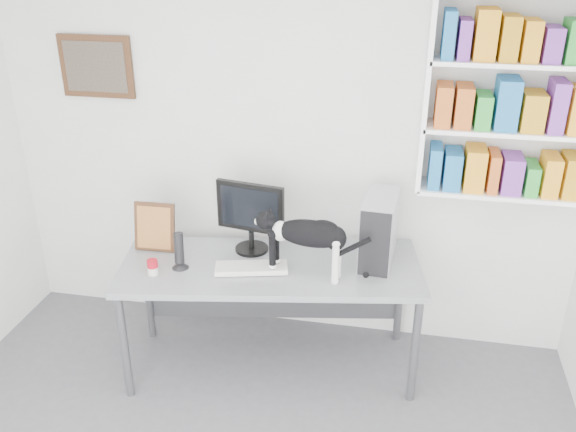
{
  "coord_description": "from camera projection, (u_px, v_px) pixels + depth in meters",
  "views": [
    {
      "loc": [
        0.79,
        -1.87,
        2.73
      ],
      "look_at": [
        0.12,
        1.53,
        1.11
      ],
      "focal_mm": 38.0,
      "sensor_mm": 36.0,
      "label": 1
    }
  ],
  "objects": [
    {
      "name": "room",
      "position": [
        184.0,
        320.0,
        2.39
      ],
      "size": [
        4.01,
        4.01,
        2.7
      ],
      "color": "#5A5A5F",
      "rests_on": "ground"
    },
    {
      "name": "bookshelf",
      "position": [
        513.0,
        97.0,
        3.57
      ],
      "size": [
        1.03,
        0.28,
        1.24
      ],
      "primitive_type": "cube",
      "color": "white",
      "rests_on": "room"
    },
    {
      "name": "wall_art",
      "position": [
        96.0,
        66.0,
        4.13
      ],
      "size": [
        0.52,
        0.04,
        0.42
      ],
      "primitive_type": "cube",
      "color": "#4C2A18",
      "rests_on": "room"
    },
    {
      "name": "desk",
      "position": [
        271.0,
        317.0,
        4.07
      ],
      "size": [
        2.01,
        1.06,
        0.8
      ],
      "primitive_type": "cube",
      "rotation": [
        0.0,
        0.0,
        0.17
      ],
      "color": "gray",
      "rests_on": "room"
    },
    {
      "name": "monitor",
      "position": [
        251.0,
        217.0,
        3.97
      ],
      "size": [
        0.49,
        0.29,
        0.49
      ],
      "primitive_type": "cube",
      "rotation": [
        0.0,
        0.0,
        -0.17
      ],
      "color": "black",
      "rests_on": "desk"
    },
    {
      "name": "keyboard",
      "position": [
        251.0,
        268.0,
        3.83
      ],
      "size": [
        0.48,
        0.28,
        0.03
      ],
      "primitive_type": "cube",
      "rotation": [
        0.0,
        0.0,
        0.24
      ],
      "color": "silver",
      "rests_on": "desk"
    },
    {
      "name": "pc_tower",
      "position": [
        379.0,
        229.0,
        3.86
      ],
      "size": [
        0.23,
        0.46,
        0.44
      ],
      "primitive_type": "cube",
      "rotation": [
        0.0,
        0.0,
        -0.07
      ],
      "color": "#B7B7BC",
      "rests_on": "desk"
    },
    {
      "name": "speaker",
      "position": [
        179.0,
        250.0,
        3.81
      ],
      "size": [
        0.13,
        0.13,
        0.25
      ],
      "primitive_type": "cylinder",
      "rotation": [
        0.0,
        0.0,
        0.22
      ],
      "color": "black",
      "rests_on": "desk"
    },
    {
      "name": "leaning_print",
      "position": [
        155.0,
        226.0,
        4.02
      ],
      "size": [
        0.28,
        0.12,
        0.34
      ],
      "primitive_type": "cube",
      "rotation": [
        0.0,
        0.0,
        0.03
      ],
      "color": "#4C2A18",
      "rests_on": "desk"
    },
    {
      "name": "soup_can",
      "position": [
        153.0,
        267.0,
        3.77
      ],
      "size": [
        0.07,
        0.07,
        0.1
      ],
      "primitive_type": "cylinder",
      "rotation": [
        0.0,
        0.0,
        -0.04
      ],
      "color": "#A80E1C",
      "rests_on": "desk"
    },
    {
      "name": "cat",
      "position": [
        308.0,
        247.0,
        3.69
      ],
      "size": [
        0.65,
        0.23,
        0.4
      ],
      "primitive_type": null,
      "rotation": [
        0.0,
        0.0,
        -0.09
      ],
      "color": "black",
      "rests_on": "desk"
    }
  ]
}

